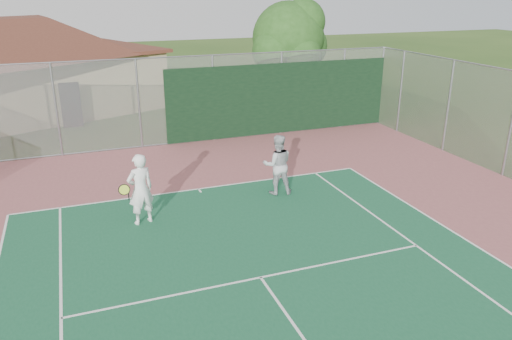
{
  "coord_description": "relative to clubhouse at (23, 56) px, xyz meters",
  "views": [
    {
      "loc": [
        -3.41,
        -2.43,
        5.99
      ],
      "look_at": [
        0.99,
        9.33,
        1.4
      ],
      "focal_mm": 35.0,
      "sensor_mm": 36.0,
      "label": 1
    }
  ],
  "objects": [
    {
      "name": "player_grey_back",
      "position": [
        7.64,
        -14.47,
        -1.89
      ],
      "size": [
        1.03,
        0.88,
        1.86
      ],
      "rotation": [
        0.0,
        0.0,
        2.94
      ],
      "color": "#ABAEB1",
      "rests_on": "ground"
    },
    {
      "name": "back_fence",
      "position": [
        7.54,
        -8.21,
        -1.15
      ],
      "size": [
        20.08,
        0.11,
        3.53
      ],
      "color": "gray",
      "rests_on": "ground"
    },
    {
      "name": "side_fence_right",
      "position": [
        15.44,
        -12.69,
        -1.07
      ],
      "size": [
        0.08,
        9.0,
        3.5
      ],
      "color": "gray",
      "rests_on": "ground"
    },
    {
      "name": "player_white_front",
      "position": [
        3.43,
        -15.12,
        -1.84
      ],
      "size": [
        1.01,
        0.67,
        1.95
      ],
      "rotation": [
        0.0,
        0.0,
        3.41
      ],
      "color": "white",
      "rests_on": "ground"
    },
    {
      "name": "tree",
      "position": [
        11.99,
        -5.55,
        0.85
      ],
      "size": [
        4.0,
        3.79,
        5.58
      ],
      "color": "#352413",
      "rests_on": "ground"
    },
    {
      "name": "clubhouse",
      "position": [
        0.0,
        0.0,
        0.0
      ],
      "size": [
        15.13,
        12.74,
        5.55
      ],
      "rotation": [
        0.0,
        0.0,
        0.38
      ],
      "color": "tan",
      "rests_on": "ground"
    }
  ]
}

